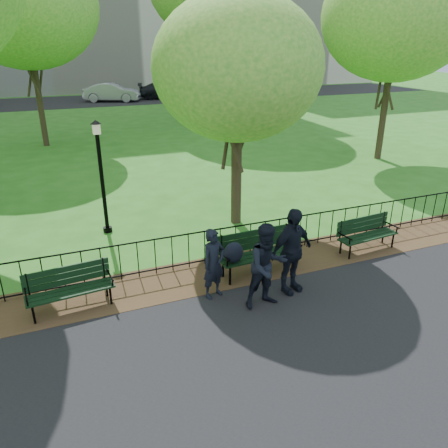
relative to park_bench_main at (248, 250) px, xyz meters
name	(u,v)px	position (x,y,z in m)	size (l,w,h in m)	color
ground	(265,302)	(-0.11, -1.11, -0.68)	(120.00, 120.00, 0.00)	#2C6C1C
asphalt_path	(374,425)	(-0.11, -4.51, -0.67)	(60.00, 9.20, 0.01)	black
dirt_strip	(236,269)	(-0.11, 0.39, -0.66)	(60.00, 1.60, 0.01)	#3E2D19
far_street	(87,101)	(-0.11, 33.89, -0.67)	(70.00, 9.00, 0.01)	black
iron_fence	(228,242)	(-0.11, 0.89, -0.18)	(24.06, 0.06, 1.00)	black
park_bench_main	(248,250)	(0.00, 0.00, 0.00)	(1.95, 0.66, 1.09)	black
park_bench_left_a	(69,284)	(-3.83, 0.18, -0.13)	(1.73, 0.68, 0.96)	black
park_bench_right_a	(366,230)	(3.39, 0.13, -0.14)	(1.70, 0.65, 0.94)	black
lamppost	(101,174)	(-2.60, 3.78, 1.03)	(0.28, 0.28, 3.13)	black
tree_near_e	(238,68)	(1.05, 3.08, 3.66)	(4.49, 4.49, 6.26)	#2D2116
tree_mid_e	(397,16)	(10.12, 7.63, 5.25)	(6.12, 6.12, 8.53)	#2D2116
tree_far_c	(24,5)	(-3.92, 16.16, 5.83)	(6.72, 6.72, 9.37)	#2D2116
person_left	(214,264)	(-1.00, -0.50, 0.10)	(0.55, 0.36, 1.52)	black
person_mid	(267,266)	(-0.14, -1.22, 0.23)	(0.87, 0.45, 1.78)	black
person_right	(291,251)	(0.58, -0.91, 0.28)	(1.10, 0.45, 1.88)	black
sedan_silver	(112,92)	(1.97, 32.51, 0.13)	(1.68, 4.81, 1.59)	#9B9DA2
sedan_dark	(166,91)	(6.87, 32.80, 0.05)	(2.00, 4.92, 1.43)	black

